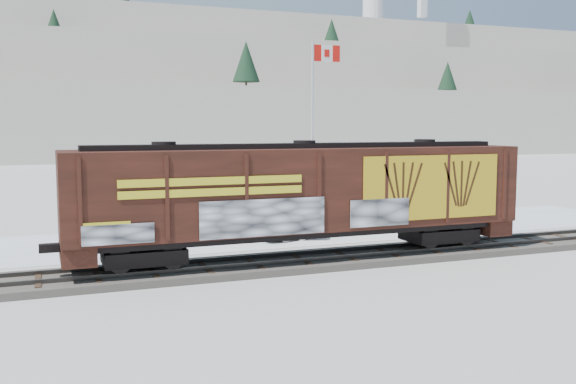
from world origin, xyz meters
name	(u,v)px	position (x,y,z in m)	size (l,w,h in m)	color
ground	(384,258)	(0.00, 0.00, 0.00)	(500.00, 500.00, 0.00)	white
rail_track	(384,254)	(0.00, 0.00, 0.15)	(50.00, 3.40, 0.43)	#59544C
parking_strip	(315,231)	(0.00, 7.50, 0.01)	(40.00, 8.00, 0.03)	white
hillside	(98,89)	(-0.05, 139.79, 14.37)	(360.00, 110.00, 93.00)	white
hopper_railcar	(304,193)	(-3.77, -0.01, 2.98)	(18.93, 3.06, 4.57)	black
flagpole	(314,154)	(2.04, 12.47, 3.95)	(2.30, 0.90, 10.81)	silver
car_silver	(295,222)	(-1.81, 5.89, 0.81)	(1.83, 4.56, 1.55)	#A6A9AD
car_white	(273,222)	(-2.87, 6.23, 0.85)	(1.73, 4.97, 1.64)	silver
car_dark	(456,212)	(8.76, 7.08, 0.67)	(1.80, 4.43, 1.29)	black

